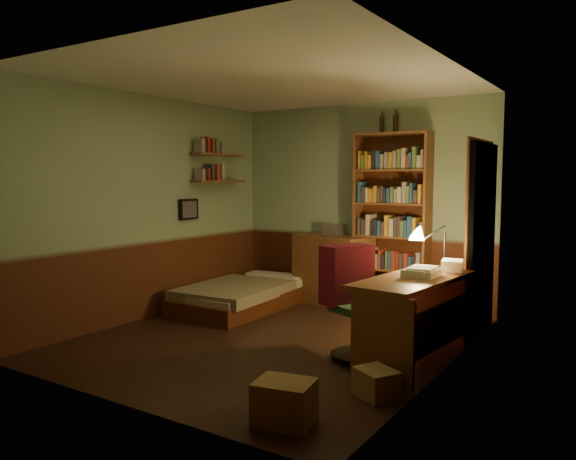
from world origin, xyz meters
The scene contains 24 objects.
floor centered at (0.00, 0.00, -0.01)m, with size 3.50×4.00×0.02m, color black.
ceiling centered at (0.00, 0.00, 2.61)m, with size 3.50×4.00×0.02m, color silver.
wall_back centered at (0.00, 2.01, 1.30)m, with size 3.50×0.02×2.60m, color gray.
wall_left centered at (-1.76, 0.00, 1.30)m, with size 0.02×4.00×2.60m, color gray.
wall_right centered at (1.76, 0.00, 1.30)m, with size 0.02×4.00×2.60m, color gray.
wall_front centered at (0.00, -2.01, 1.30)m, with size 3.50×0.02×2.60m, color gray.
doorway centered at (1.72, 1.30, 1.00)m, with size 0.06×0.90×2.00m, color black.
door_trim centered at (1.69, 1.30, 1.00)m, with size 0.02×0.98×2.08m, color #451E0D.
bed centered at (-1.12, 0.93, 0.27)m, with size 0.98×1.82×0.54m, color #686F45.
dresser centered at (-0.28, 1.77, 0.45)m, with size 1.01×0.51×0.90m, color brown.
mini_stereo centered at (-0.33, 1.89, 0.97)m, with size 0.26×0.20×0.14m, color #B2B2B7.
bookshelf centered at (0.49, 1.85, 1.10)m, with size 0.94×0.29×2.20m, color brown.
bottle_left centered at (0.30, 1.96, 2.30)m, with size 0.06×0.06×0.22m, color black.
bottle_right centered at (0.48, 1.96, 2.31)m, with size 0.06×0.06×0.23m, color black.
desk centered at (1.44, 0.08, 0.38)m, with size 0.59×1.42×0.76m, color brown.
paper_stack centered at (1.62, 0.62, 0.81)m, with size 0.19×0.26×0.10m, color silver.
desk_lamp centered at (1.50, 0.77, 1.03)m, with size 0.16×0.16×0.53m, color black.
office_chair centered at (1.02, -0.13, 0.55)m, with size 0.55×0.49×1.11m, color #2E5230.
red_jacket centered at (0.74, 0.11, 1.38)m, with size 0.25×0.46×0.55m, color maroon.
wall_shelf_lower centered at (-1.64, 1.10, 1.60)m, with size 0.20×0.90×0.03m, color brown.
wall_shelf_upper centered at (-1.64, 1.10, 1.95)m, with size 0.20×0.90×0.03m, color brown.
framed_picture centered at (-1.72, 0.60, 1.25)m, with size 0.04×0.32×0.26m, color black.
cardboard_box_a centered at (1.18, -1.62, 0.14)m, with size 0.38×0.31×0.29m, color olive.
cardboard_box_b centered at (1.51, -0.87, 0.11)m, with size 0.30×0.25×0.21m, color olive.
Camera 1 is at (3.16, -4.66, 1.63)m, focal length 35.00 mm.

